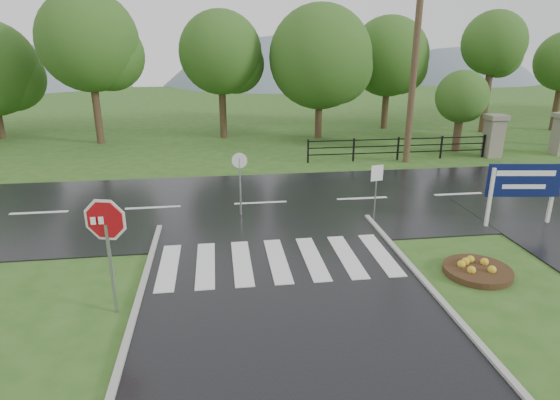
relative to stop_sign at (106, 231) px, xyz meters
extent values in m
plane|color=#30591D|center=(3.99, -2.98, -2.01)|extent=(120.00, 120.00, 0.00)
cube|color=black|center=(3.99, 7.02, -2.01)|extent=(90.00, 8.00, 0.04)
cube|color=silver|center=(0.99, 2.02, -1.95)|extent=(0.50, 2.80, 0.02)
cube|color=silver|center=(1.99, 2.02, -1.95)|extent=(0.50, 2.80, 0.02)
cube|color=silver|center=(2.99, 2.02, -1.95)|extent=(0.50, 2.80, 0.02)
cube|color=silver|center=(3.99, 2.02, -1.95)|extent=(0.50, 2.80, 0.02)
cube|color=silver|center=(4.99, 2.02, -1.95)|extent=(0.50, 2.80, 0.02)
cube|color=silver|center=(5.99, 2.02, -1.95)|extent=(0.50, 2.80, 0.02)
cube|color=silver|center=(6.99, 2.02, -1.95)|extent=(0.50, 2.80, 0.02)
cube|color=gray|center=(16.99, 13.02, -1.01)|extent=(0.80, 0.80, 2.00)
cube|color=#6B6659|center=(16.99, 13.02, 0.11)|extent=(1.00, 1.00, 0.24)
cube|color=black|center=(11.74, 13.02, -1.61)|extent=(9.50, 0.05, 0.05)
cube|color=black|center=(11.74, 13.02, -1.26)|extent=(9.50, 0.05, 0.05)
cube|color=black|center=(11.74, 13.02, -0.91)|extent=(9.50, 0.05, 0.05)
cube|color=black|center=(6.99, 13.02, -1.41)|extent=(0.08, 0.08, 1.20)
cube|color=black|center=(16.49, 13.02, -1.41)|extent=(0.08, 0.08, 1.20)
sphere|color=slate|center=(-24.01, 62.02, -16.41)|extent=(40.00, 40.00, 40.00)
sphere|color=slate|center=(11.99, 62.02, -19.29)|extent=(48.00, 48.00, 48.00)
sphere|color=slate|center=(39.99, 62.02, -14.97)|extent=(36.00, 36.00, 36.00)
cube|color=#939399|center=(0.00, 0.00, -0.93)|extent=(0.06, 0.06, 2.15)
cylinder|color=white|center=(0.00, 0.01, 0.25)|extent=(1.25, 0.35, 1.29)
cylinder|color=#A80B13|center=(0.00, 0.00, 0.25)|extent=(1.09, 0.31, 1.13)
cube|color=silver|center=(11.24, 3.71, -1.00)|extent=(0.11, 0.11, 2.03)
cube|color=silver|center=(13.47, 3.71, -1.00)|extent=(0.11, 0.11, 2.03)
cube|color=#0A1345|center=(12.35, 3.71, -0.44)|extent=(2.42, 0.39, 1.11)
cube|color=white|center=(12.35, 3.67, -0.19)|extent=(1.91, 0.27, 0.18)
cube|color=white|center=(12.35, 3.67, -0.64)|extent=(1.41, 0.20, 0.15)
cylinder|color=#332111|center=(9.17, 0.61, -1.92)|extent=(1.78, 1.78, 0.18)
cube|color=#939399|center=(7.70, 4.75, -1.08)|extent=(0.04, 0.04, 1.86)
cube|color=white|center=(7.70, 4.73, -0.29)|extent=(0.44, 0.10, 0.54)
cylinder|color=#939399|center=(3.18, 5.83, -0.94)|extent=(0.06, 0.06, 2.14)
cylinder|color=white|center=(3.18, 5.81, 0.02)|extent=(0.53, 0.13, 0.53)
cylinder|color=#473523|center=(12.01, 12.52, 2.80)|extent=(0.32, 0.32, 9.63)
cylinder|color=#3D2B1C|center=(15.74, 14.52, -0.75)|extent=(0.39, 0.39, 2.52)
sphere|color=#29541A|center=(15.74, 14.52, 1.02)|extent=(2.82, 2.82, 2.82)
camera|label=1|loc=(2.46, -9.74, 3.88)|focal=30.00mm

